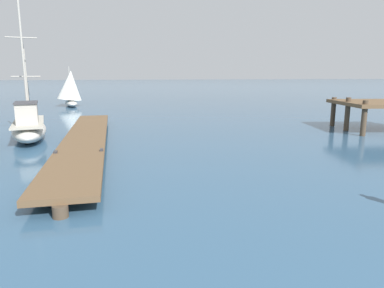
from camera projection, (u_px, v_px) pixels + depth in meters
floating_dock at (86, 138)px, 15.95m from camera, size 2.23×16.99×0.53m
fishing_boat_0 at (29, 126)px, 17.49m from camera, size 2.62×6.28×6.99m
pier_platform at (383, 105)px, 20.18m from camera, size 5.32×4.98×2.11m
distant_sailboat at (70, 88)px, 35.31m from camera, size 3.07×4.83×3.96m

